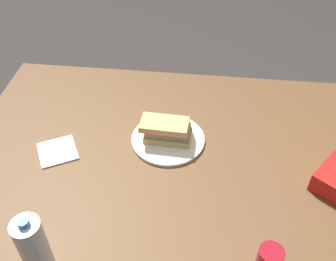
{
  "coord_description": "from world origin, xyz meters",
  "views": [
    {
      "loc": [
        -0.02,
        0.86,
        1.76
      ],
      "look_at": [
        0.1,
        -0.16,
        0.81
      ],
      "focal_mm": 41.69,
      "sensor_mm": 36.0,
      "label": 1
    }
  ],
  "objects_px": {
    "paper_plate": "(168,139)",
    "sandwich": "(167,130)",
    "water_bottle_tall": "(36,252)",
    "dining_table": "(191,190)"
  },
  "relations": [
    {
      "from": "paper_plate",
      "to": "water_bottle_tall",
      "type": "relative_size",
      "value": 1.06
    },
    {
      "from": "dining_table",
      "to": "sandwich",
      "type": "bearing_deg",
      "value": -57.28
    },
    {
      "from": "sandwich",
      "to": "water_bottle_tall",
      "type": "relative_size",
      "value": 0.73
    },
    {
      "from": "dining_table",
      "to": "water_bottle_tall",
      "type": "bearing_deg",
      "value": 47.27
    },
    {
      "from": "paper_plate",
      "to": "sandwich",
      "type": "distance_m",
      "value": 0.05
    },
    {
      "from": "paper_plate",
      "to": "sandwich",
      "type": "height_order",
      "value": "sandwich"
    },
    {
      "from": "dining_table",
      "to": "sandwich",
      "type": "distance_m",
      "value": 0.23
    },
    {
      "from": "sandwich",
      "to": "paper_plate",
      "type": "bearing_deg",
      "value": -156.09
    },
    {
      "from": "sandwich",
      "to": "water_bottle_tall",
      "type": "xyz_separation_m",
      "value": [
        0.26,
        0.56,
        0.07
      ]
    },
    {
      "from": "water_bottle_tall",
      "to": "sandwich",
      "type": "bearing_deg",
      "value": -115.41
    }
  ]
}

